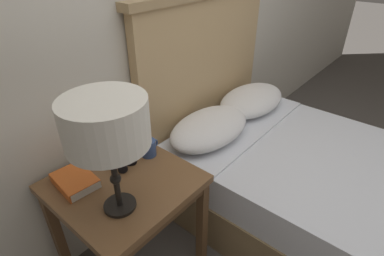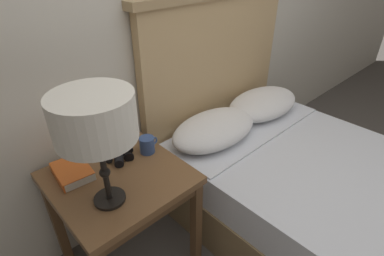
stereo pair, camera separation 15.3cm
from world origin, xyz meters
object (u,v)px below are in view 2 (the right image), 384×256
at_px(table_lamp, 94,119).
at_px(coffee_mug, 147,145).
at_px(book_on_nightstand, 72,172).
at_px(nightstand, 120,189).
at_px(bed, 329,200).
at_px(binoculars_pair, 119,155).

bearing_deg(table_lamp, coffee_mug, 28.02).
relative_size(book_on_nightstand, coffee_mug, 2.04).
bearing_deg(nightstand, table_lamp, -133.25).
relative_size(bed, binoculars_pair, 12.96).
height_order(bed, binoculars_pair, bed).
height_order(table_lamp, coffee_mug, table_lamp).
distance_m(bed, book_on_nightstand, 1.38).
distance_m(nightstand, coffee_mug, 0.25).
bearing_deg(binoculars_pair, nightstand, -125.07).
xyz_separation_m(bed, coffee_mug, (-0.72, 0.69, 0.37)).
xyz_separation_m(nightstand, table_lamp, (-0.11, -0.11, 0.47)).
relative_size(nightstand, book_on_nightstand, 2.98).
xyz_separation_m(binoculars_pair, coffee_mug, (0.13, -0.05, 0.02)).
bearing_deg(bed, binoculars_pair, 139.02).
bearing_deg(bed, coffee_mug, 136.16).
relative_size(bed, book_on_nightstand, 9.84).
distance_m(table_lamp, book_on_nightstand, 0.45).
bearing_deg(bed, table_lamp, 153.10).
bearing_deg(book_on_nightstand, bed, -35.83).
height_order(table_lamp, book_on_nightstand, table_lamp).
distance_m(bed, binoculars_pair, 1.19).
bearing_deg(nightstand, coffee_mug, 14.72).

